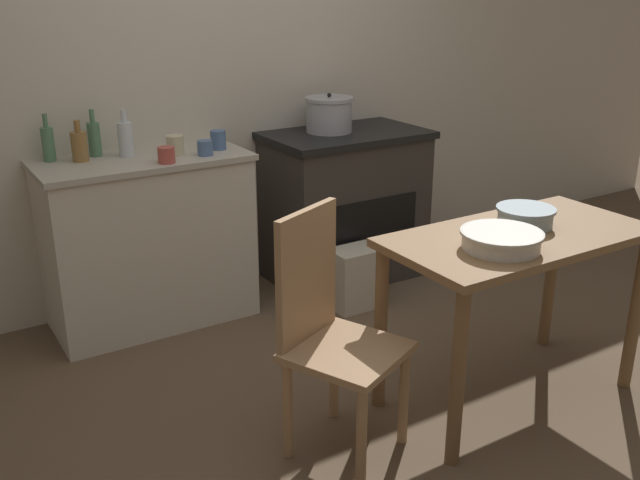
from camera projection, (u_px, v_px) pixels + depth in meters
name	position (u px, v px, depth m)	size (l,w,h in m)	color
ground_plane	(380.00, 397.00, 3.20)	(14.00, 14.00, 0.00)	brown
wall_back	(219.00, 71.00, 4.02)	(8.00, 0.07, 2.55)	beige
counter_cabinet	(149.00, 241.00, 3.79)	(1.07, 0.53, 0.91)	beige
stove	(345.00, 205.00, 4.37)	(0.95, 0.60, 0.92)	#38332D
work_table	(517.00, 262.00, 3.00)	(1.15, 0.58, 0.77)	olive
chair	(330.00, 330.00, 2.72)	(0.53, 0.53, 0.97)	#A87F56
flour_sack	(356.00, 278.00, 4.03)	(0.28, 0.20, 0.35)	beige
stock_pot	(329.00, 114.00, 4.17)	(0.28, 0.28, 0.23)	#A8A8AD
mixing_bowl_large	(501.00, 239.00, 2.77)	(0.32, 0.32, 0.07)	silver
mixing_bowl_small	(525.00, 216.00, 3.03)	(0.25, 0.25, 0.08)	#93A8B2
bottle_far_left	(79.00, 146.00, 3.52)	(0.08, 0.08, 0.21)	olive
bottle_left	(94.00, 138.00, 3.62)	(0.06, 0.06, 0.24)	#517F5B
bottle_mid_left	(48.00, 143.00, 3.52)	(0.06, 0.06, 0.24)	#517F5B
bottle_center_left	(126.00, 138.00, 3.62)	(0.08, 0.08, 0.24)	silver
cup_center	(205.00, 148.00, 3.65)	(0.08, 0.08, 0.08)	#4C6B99
cup_center_right	(218.00, 140.00, 3.78)	(0.08, 0.08, 0.10)	#4C6B99
cup_mid_right	(175.00, 145.00, 3.65)	(0.09, 0.09, 0.10)	beige
cup_right	(166.00, 155.00, 3.50)	(0.08, 0.08, 0.08)	#B74C42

